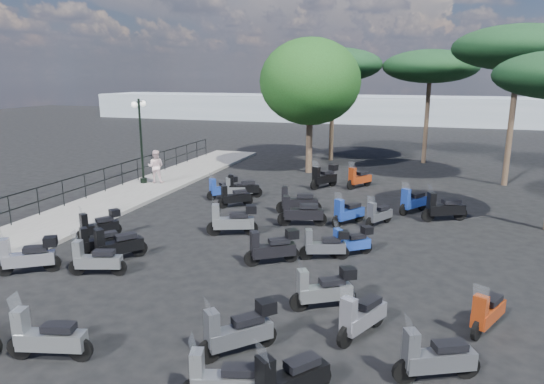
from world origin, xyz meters
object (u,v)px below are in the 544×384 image
(scooter_8, at_px, (117,246))
(scooter_13, at_px, (224,381))
(scooter_9, at_px, (233,221))
(scooter_20, at_px, (361,317))
(scooter_4, at_px, (235,197))
(scooter_14, at_px, (325,245))
(scooter_15, at_px, (301,213))
(lamp_post_2, at_px, (141,136))
(scooter_24, at_px, (435,358))
(scooter_27, at_px, (352,242))
(scooter_2, at_px, (100,242))
(scooter_3, at_px, (99,225))
(scooter_5, at_px, (238,189))
(scooter_23, at_px, (359,179))
(pine_2, at_px, (333,65))
(scooter_10, at_px, (242,187))
(scooter_16, at_px, (348,213))
(scooter_7, at_px, (96,260))
(scooter_1, at_px, (28,256))
(scooter_22, at_px, (379,215))
(scooter_25, at_px, (290,380))
(pine_0, at_px, (430,67))
(scooter_26, at_px, (487,313))
(scooter_30, at_px, (298,202))
(pine_1, at_px, (520,48))
(broadleaf_tree, at_px, (310,82))
(scooter_19, at_px, (324,290))
(scooter_29, at_px, (413,202))
(scooter_6, at_px, (47,338))
(pedestrian_far, at_px, (156,166))
(scooter_12, at_px, (239,331))
(scooter_11, at_px, (223,188))
(scooter_21, at_px, (273,248))

(scooter_8, bearing_deg, scooter_13, 174.98)
(scooter_9, distance_m, scooter_20, 7.44)
(scooter_4, relative_size, scooter_14, 0.85)
(scooter_15, bearing_deg, lamp_post_2, 49.87)
(scooter_24, bearing_deg, scooter_27, -3.07)
(scooter_2, bearing_deg, scooter_9, -97.05)
(scooter_3, bearing_deg, scooter_5, -76.26)
(scooter_2, distance_m, scooter_23, 13.25)
(pine_2, bearing_deg, scooter_9, -91.10)
(scooter_4, xyz_separation_m, scooter_14, (4.82, -4.72, 0.03))
(scooter_10, distance_m, pine_2, 12.62)
(scooter_20, bearing_deg, scooter_15, -40.15)
(scooter_5, xyz_separation_m, scooter_16, (5.37, -2.50, 0.05))
(scooter_2, height_order, scooter_7, scooter_7)
(scooter_14, bearing_deg, scooter_4, 27.10)
(scooter_1, height_order, scooter_9, scooter_9)
(scooter_8, relative_size, scooter_22, 1.06)
(scooter_9, height_order, scooter_14, scooter_9)
(scooter_5, bearing_deg, scooter_23, -76.29)
(scooter_25, xyz_separation_m, pine_0, (1.87, 24.91, 5.44))
(scooter_3, bearing_deg, pine_0, -85.18)
(scooter_5, xyz_separation_m, scooter_26, (9.45, -9.28, 0.01))
(scooter_9, bearing_deg, scooter_26, -140.02)
(scooter_26, xyz_separation_m, pine_0, (-1.56, 21.28, 5.48))
(scooter_9, relative_size, scooter_30, 0.96)
(scooter_13, bearing_deg, pine_1, -34.82)
(broadleaf_tree, bearing_deg, scooter_1, -103.89)
(scooter_4, relative_size, scooter_9, 0.72)
(scooter_2, xyz_separation_m, scooter_19, (7.28, -1.36, 0.06))
(scooter_24, height_order, scooter_29, scooter_29)
(scooter_16, xyz_separation_m, pine_0, (2.53, 14.50, 5.45))
(scooter_3, height_order, scooter_26, scooter_26)
(scooter_6, xyz_separation_m, scooter_15, (2.56, 9.88, 0.04))
(pedestrian_far, height_order, scooter_20, pedestrian_far)
(pine_0, relative_size, pine_2, 0.98)
(scooter_13, xyz_separation_m, pine_2, (-2.90, 24.50, 5.59))
(scooter_27, bearing_deg, scooter_6, 109.27)
(scooter_6, xyz_separation_m, pine_0, (6.71, 25.06, 5.44))
(scooter_5, bearing_deg, scooter_12, 178.83)
(scooter_10, bearing_deg, scooter_24, -166.17)
(scooter_10, distance_m, scooter_15, 4.86)
(scooter_26, relative_size, pine_1, 0.19)
(scooter_10, xyz_separation_m, scooter_27, (5.81, -5.77, -0.04))
(scooter_11, distance_m, pine_1, 15.53)
(scooter_8, height_order, scooter_21, scooter_8)
(scooter_4, xyz_separation_m, scooter_5, (-0.44, 1.50, -0.01))
(scooter_4, distance_m, scooter_14, 6.75)
(scooter_16, relative_size, scooter_25, 1.04)
(scooter_3, height_order, scooter_21, scooter_21)
(scooter_2, relative_size, broadleaf_tree, 0.17)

